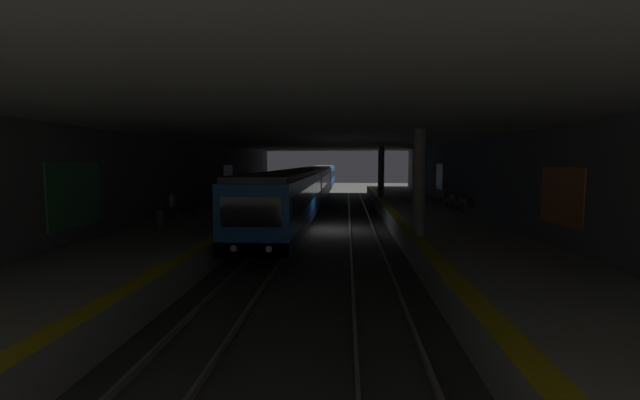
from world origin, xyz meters
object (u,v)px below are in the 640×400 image
at_px(bench_left_near, 461,203).
at_px(bench_left_far, 440,196).
at_px(person_waiting_near, 173,205).
at_px(person_walking_mid, 253,187).
at_px(pillar_near, 419,183).
at_px(metro_train, 313,183).
at_px(pillar_far, 381,172).
at_px(bench_right_near, 185,205).
at_px(bench_right_mid, 227,194).
at_px(trash_bin, 161,218).
at_px(backpack_on_floor, 195,215).
at_px(bench_left_mid, 451,200).

xyz_separation_m(bench_left_near, bench_left_far, (6.32, 0.00, 0.00)).
bearing_deg(person_waiting_near, person_walking_mid, -2.04).
bearing_deg(pillar_near, person_walking_mid, 29.43).
xyz_separation_m(metro_train, bench_left_far, (-10.54, -10.73, -0.45)).
xyz_separation_m(pillar_far, person_walking_mid, (0.34, 11.72, -1.44)).
xyz_separation_m(bench_right_near, bench_right_mid, (9.22, 0.00, 0.00)).
distance_m(bench_right_near, trash_bin, 5.16).
bearing_deg(backpack_on_floor, trash_bin, 168.11).
height_order(bench_left_mid, person_waiting_near, person_waiting_near).
distance_m(bench_left_mid, person_walking_mid, 18.20).
xyz_separation_m(pillar_near, bench_left_mid, (11.93, -4.18, -1.75)).
relative_size(bench_left_mid, trash_bin, 2.00).
xyz_separation_m(bench_left_far, person_walking_mid, (5.31, 15.90, 0.32)).
height_order(bench_left_near, person_walking_mid, person_walking_mid).
height_order(bench_right_near, trash_bin, bench_right_near).
height_order(bench_left_mid, person_walking_mid, person_walking_mid).
distance_m(bench_left_far, person_waiting_near, 20.32).
relative_size(bench_left_near, backpack_on_floor, 4.25).
distance_m(pillar_near, person_waiting_near, 12.93).
relative_size(pillar_near, bench_left_far, 2.68).
height_order(bench_right_mid, backpack_on_floor, bench_right_mid).
xyz_separation_m(pillar_near, bench_right_near, (6.82, 12.88, -1.75)).
bearing_deg(trash_bin, backpack_on_floor, -11.89).
distance_m(bench_left_mid, trash_bin, 19.26).
bearing_deg(pillar_near, bench_right_mid, 38.77).
bearing_deg(pillar_near, backpack_on_floor, 67.69).
xyz_separation_m(metro_train, bench_left_mid, (-14.07, -10.73, -0.45)).
bearing_deg(pillar_far, person_walking_mid, 88.33).
bearing_deg(person_walking_mid, bench_left_far, -108.46).
bearing_deg(bench_right_near, trash_bin, -171.81).
distance_m(metro_train, bench_right_near, 20.20).
bearing_deg(person_walking_mid, metro_train, -44.69).
distance_m(metro_train, bench_left_mid, 17.70).
bearing_deg(metro_train, bench_left_far, -134.46).
xyz_separation_m(pillar_far, backpack_on_floor, (-15.71, 11.52, -2.08)).
height_order(pillar_far, bench_left_near, pillar_far).
bearing_deg(trash_bin, person_waiting_near, 5.39).
height_order(metro_train, bench_left_mid, metro_train).
bearing_deg(bench_left_mid, metro_train, 37.34).
relative_size(bench_left_mid, person_walking_mid, 1.09).
relative_size(bench_right_near, person_walking_mid, 1.09).
relative_size(person_walking_mid, backpack_on_floor, 3.90).
relative_size(metro_train, bench_right_near, 34.51).
distance_m(metro_train, person_walking_mid, 7.35).
distance_m(pillar_near, bench_left_near, 10.21).
height_order(bench_right_near, backpack_on_floor, bench_right_near).
height_order(pillar_far, person_walking_mid, pillar_far).
xyz_separation_m(pillar_far, trash_bin, (-18.71, 12.15, -1.85)).
bearing_deg(pillar_near, pillar_far, 0.00).
height_order(pillar_near, metro_train, pillar_near).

